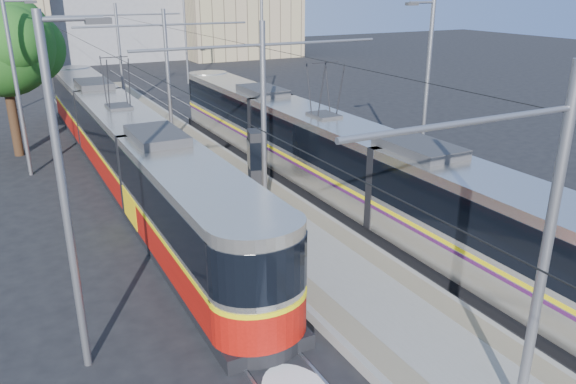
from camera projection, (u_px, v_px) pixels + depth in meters
ground at (395, 323)px, 14.87m from camera, size 160.00×160.00×0.00m
platform at (190, 156)px, 28.94m from camera, size 4.00×50.00×0.30m
tactile_strip_left at (162, 157)px, 28.26m from camera, size 0.70×50.00×0.01m
tactile_strip_right at (216, 150)px, 29.52m from camera, size 0.70×50.00×0.01m
rails at (190, 159)px, 28.99m from camera, size 8.71×70.00×0.03m
tram_left at (123, 142)px, 25.60m from camera, size 2.43×31.38×5.50m
tram_right at (323, 149)px, 23.89m from camera, size 2.43×30.05×5.50m
catenary at (204, 78)px, 25.07m from camera, size 9.20×70.00×7.00m
street_lamps at (162, 68)px, 30.87m from camera, size 15.18×38.22×8.00m
shelter at (256, 156)px, 24.22m from camera, size 0.91×1.19×2.31m
tree at (8, 45)px, 28.01m from camera, size 5.71×5.28×8.29m
building_right at (236, 5)px, 69.65m from camera, size 14.28×10.20×12.39m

